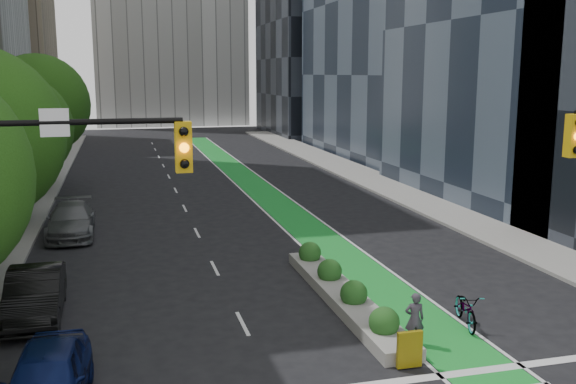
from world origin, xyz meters
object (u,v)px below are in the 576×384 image
parked_car_left_near (47,379)px  cyclist (415,319)px  median_planter (343,292)px  bicycle (466,308)px  parked_car_left_mid (35,294)px  parked_car_left_far (71,220)px

parked_car_left_near → cyclist: bearing=9.7°
median_planter → bicycle: size_ratio=4.89×
cyclist → parked_car_left_near: (-9.85, -1.18, -0.02)m
bicycle → median_planter: bearing=149.7°
median_planter → cyclist: cyclist is taller
parked_car_left_mid → parked_car_left_far: parked_car_left_mid is taller
bicycle → cyclist: 2.40m
parked_car_left_mid → bicycle: bearing=-18.7°
median_planter → parked_car_left_near: (-9.05, -5.04, 0.39)m
bicycle → parked_car_left_far: bearing=144.3°
median_planter → parked_car_left_mid: size_ratio=2.16×
bicycle → parked_car_left_near: bearing=-156.1°
cyclist → parked_car_left_far: (-10.42, 15.81, -0.02)m
parked_car_left_near → median_planter: bearing=32.0°
parked_car_left_near → parked_car_left_mid: (-0.97, 6.20, 0.02)m
median_planter → parked_car_left_far: 15.35m
median_planter → cyclist: (0.80, -3.86, 0.42)m
cyclist → parked_car_left_mid: bearing=-13.5°
parked_car_left_mid → median_planter: bearing=-7.8°
bicycle → cyclist: bearing=-143.1°
bicycle → parked_car_left_mid: bearing=176.6°
bicycle → parked_car_left_near: parked_car_left_near is taller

